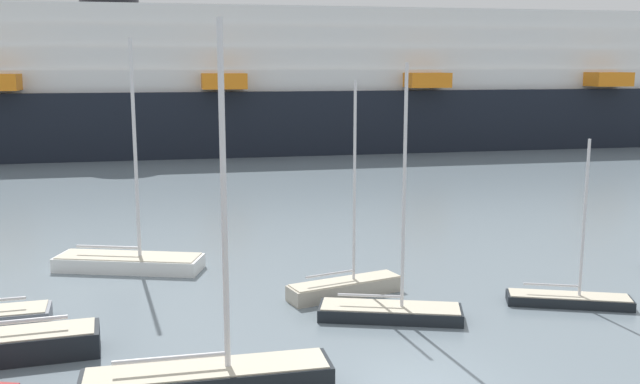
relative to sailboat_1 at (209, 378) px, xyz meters
name	(u,v)px	position (x,y,z in m)	size (l,w,h in m)	color
sailboat_1	(209,378)	(0.00, 0.00, 0.00)	(6.03, 1.57, 8.99)	black
sailboat_3	(569,297)	(12.02, 4.71, -0.24)	(4.13, 2.24, 5.59)	black
sailboat_4	(129,259)	(-2.82, 11.54, -0.09)	(5.91, 3.16, 8.92)	white
sailboat_5	(346,285)	(4.85, 6.96, -0.12)	(4.24, 2.19, 7.41)	#BCB29E
sailboat_6	(390,308)	(5.78, 4.50, -0.16)	(4.69, 2.52, 8.00)	black
cruise_ship	(310,87)	(10.90, 52.00, 5.27)	(102.32, 18.57, 18.04)	black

